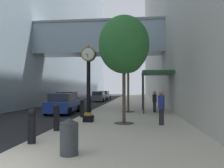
# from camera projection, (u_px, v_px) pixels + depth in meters

# --- Properties ---
(ground_plane) EXTENTS (110.00, 110.00, 0.00)m
(ground_plane) POSITION_uv_depth(u_px,v_px,m) (109.00, 103.00, 31.82)
(ground_plane) COLOR black
(ground_plane) RESTS_ON ground
(sidewalk_right) EXTENTS (6.78, 80.00, 0.14)m
(sidewalk_right) POSITION_uv_depth(u_px,v_px,m) (133.00, 102.00, 34.43)
(sidewalk_right) COLOR #BCB29E
(sidewalk_right) RESTS_ON ground
(building_block_left) EXTENTS (23.14, 80.00, 30.81)m
(building_block_left) POSITION_uv_depth(u_px,v_px,m) (42.00, 7.00, 36.34)
(building_block_left) COLOR #93A8B7
(building_block_left) RESTS_ON ground
(street_clock) EXTENTS (0.84, 0.55, 4.45)m
(street_clock) POSITION_uv_depth(u_px,v_px,m) (88.00, 79.00, 12.77)
(street_clock) COLOR black
(street_clock) RESTS_ON sidewalk_right
(bollard_nearest) EXTENTS (0.28, 0.28, 1.19)m
(bollard_nearest) POSITION_uv_depth(u_px,v_px,m) (32.00, 125.00, 7.66)
(bollard_nearest) COLOR black
(bollard_nearest) RESTS_ON sidewalk_right
(bollard_second) EXTENTS (0.28, 0.28, 1.19)m
(bollard_second) POSITION_uv_depth(u_px,v_px,m) (57.00, 117.00, 10.03)
(bollard_second) COLOR black
(bollard_second) RESTS_ON sidewalk_right
(bollard_fourth) EXTENTS (0.28, 0.28, 1.19)m
(bollard_fourth) POSITION_uv_depth(u_px,v_px,m) (82.00, 108.00, 14.76)
(bollard_fourth) COLOR black
(bollard_fourth) RESTS_ON sidewalk_right
(bollard_fifth) EXTENTS (0.28, 0.28, 1.19)m
(bollard_fifth) POSITION_uv_depth(u_px,v_px,m) (90.00, 105.00, 17.12)
(bollard_fifth) COLOR black
(bollard_fifth) RESTS_ON sidewalk_right
(street_tree_near) EXTENTS (2.77, 2.77, 5.91)m
(street_tree_near) POSITION_uv_depth(u_px,v_px,m) (124.00, 45.00, 12.20)
(street_tree_near) COLOR #333335
(street_tree_near) RESTS_ON sidewalk_right
(street_tree_mid_near) EXTENTS (2.77, 2.77, 6.37)m
(street_tree_mid_near) POSITION_uv_depth(u_px,v_px,m) (128.00, 54.00, 18.31)
(street_tree_mid_near) COLOR #333335
(street_tree_mid_near) RESTS_ON sidewalk_right
(trash_bin) EXTENTS (0.53, 0.53, 1.05)m
(trash_bin) POSITION_uv_depth(u_px,v_px,m) (69.00, 136.00, 6.32)
(trash_bin) COLOR #383D42
(trash_bin) RESTS_ON sidewalk_right
(pedestrian_walking) EXTENTS (0.41, 0.41, 1.68)m
(pedestrian_walking) POSITION_uv_depth(u_px,v_px,m) (155.00, 101.00, 17.95)
(pedestrian_walking) COLOR #23232D
(pedestrian_walking) RESTS_ON sidewalk_right
(pedestrian_by_clock) EXTENTS (0.46, 0.46, 1.80)m
(pedestrian_by_clock) POSITION_uv_depth(u_px,v_px,m) (161.00, 106.00, 11.59)
(pedestrian_by_clock) COLOR #23232D
(pedestrian_by_clock) RESTS_ON sidewalk_right
(storefront_awning) EXTENTS (2.40, 3.60, 3.30)m
(storefront_awning) POSITION_uv_depth(u_px,v_px,m) (156.00, 74.00, 18.38)
(storefront_awning) COLOR #235138
(storefront_awning) RESTS_ON sidewalk_right
(car_grey_near) EXTENTS (2.05, 4.69, 1.63)m
(car_grey_near) POSITION_uv_depth(u_px,v_px,m) (99.00, 97.00, 35.66)
(car_grey_near) COLOR slate
(car_grey_near) RESTS_ON ground
(car_black_mid) EXTENTS (2.16, 4.08, 1.73)m
(car_black_mid) POSITION_uv_depth(u_px,v_px,m) (67.00, 100.00, 22.97)
(car_black_mid) COLOR black
(car_black_mid) RESTS_ON ground
(car_silver_far) EXTENTS (2.06, 4.57, 1.65)m
(car_silver_far) POSITION_uv_depth(u_px,v_px,m) (104.00, 95.00, 41.81)
(car_silver_far) COLOR #B7BABF
(car_silver_far) RESTS_ON ground
(car_blue_trailing) EXTENTS (2.17, 4.25, 1.67)m
(car_blue_trailing) POSITION_uv_depth(u_px,v_px,m) (63.00, 104.00, 18.10)
(car_blue_trailing) COLOR navy
(car_blue_trailing) RESTS_ON ground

